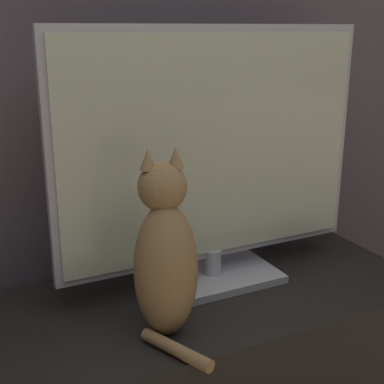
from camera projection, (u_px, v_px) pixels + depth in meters
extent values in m
cube|color=#B7B7BC|center=(213.00, 277.00, 1.45)|extent=(0.35, 0.21, 0.02)
cylinder|color=#B7B7BC|center=(213.00, 262.00, 1.44)|extent=(0.04, 0.04, 0.07)
cube|color=#B7B7BC|center=(213.00, 147.00, 1.35)|extent=(0.84, 0.02, 0.60)
cube|color=beige|center=(216.00, 148.00, 1.34)|extent=(0.81, 0.01, 0.56)
ellipsoid|color=#997547|center=(166.00, 271.00, 1.16)|extent=(0.16, 0.15, 0.31)
ellipsoid|color=silver|center=(162.00, 268.00, 1.21)|extent=(0.08, 0.06, 0.17)
sphere|color=#997547|center=(162.00, 187.00, 1.13)|extent=(0.13, 0.13, 0.11)
cone|color=#997547|center=(148.00, 159.00, 1.10)|extent=(0.04, 0.04, 0.04)
cone|color=#997547|center=(175.00, 157.00, 1.12)|extent=(0.04, 0.04, 0.04)
cylinder|color=#997547|center=(176.00, 350.00, 1.11)|extent=(0.10, 0.18, 0.03)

